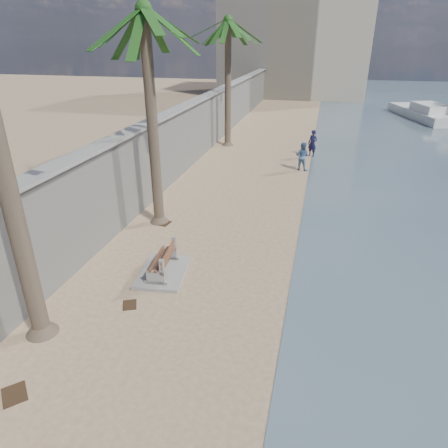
{
  "coord_description": "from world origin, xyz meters",
  "views": [
    {
      "loc": [
        2.47,
        -5.18,
        7.09
      ],
      "look_at": [
        -0.5,
        7.0,
        1.2
      ],
      "focal_mm": 32.0,
      "sensor_mm": 36.0,
      "label": 1
    }
  ],
  "objects_px": {
    "palm_back": "(228,22)",
    "yacht_far": "(422,114)",
    "bench_far": "(163,263)",
    "palm_mid": "(144,13)",
    "person_b": "(302,155)",
    "person_a": "(313,141)"
  },
  "relations": [
    {
      "from": "palm_mid",
      "to": "person_b",
      "type": "distance_m",
      "value": 12.38
    },
    {
      "from": "palm_back",
      "to": "person_a",
      "type": "height_order",
      "value": "palm_back"
    },
    {
      "from": "bench_far",
      "to": "yacht_far",
      "type": "relative_size",
      "value": 0.24
    },
    {
      "from": "palm_mid",
      "to": "yacht_far",
      "type": "distance_m",
      "value": 33.08
    },
    {
      "from": "person_b",
      "to": "yacht_far",
      "type": "height_order",
      "value": "person_b"
    },
    {
      "from": "bench_far",
      "to": "palm_mid",
      "type": "relative_size",
      "value": 0.26
    },
    {
      "from": "bench_far",
      "to": "palm_back",
      "type": "bearing_deg",
      "value": 96.2
    },
    {
      "from": "bench_far",
      "to": "person_a",
      "type": "xyz_separation_m",
      "value": [
        4.13,
        15.72,
        0.59
      ]
    },
    {
      "from": "person_b",
      "to": "palm_mid",
      "type": "bearing_deg",
      "value": 74.72
    },
    {
      "from": "person_b",
      "to": "yacht_far",
      "type": "bearing_deg",
      "value": -101.66
    },
    {
      "from": "bench_far",
      "to": "person_b",
      "type": "distance_m",
      "value": 13.11
    },
    {
      "from": "palm_back",
      "to": "yacht_far",
      "type": "bearing_deg",
      "value": 43.08
    },
    {
      "from": "palm_mid",
      "to": "palm_back",
      "type": "relative_size",
      "value": 0.99
    },
    {
      "from": "palm_back",
      "to": "yacht_far",
      "type": "height_order",
      "value": "palm_back"
    },
    {
      "from": "bench_far",
      "to": "palm_mid",
      "type": "xyz_separation_m",
      "value": [
        -1.66,
        3.79,
        7.44
      ]
    },
    {
      "from": "bench_far",
      "to": "person_b",
      "type": "relative_size",
      "value": 1.26
    },
    {
      "from": "person_b",
      "to": "yacht_far",
      "type": "distance_m",
      "value": 21.97
    },
    {
      "from": "person_a",
      "to": "yacht_far",
      "type": "bearing_deg",
      "value": 90.04
    },
    {
      "from": "bench_far",
      "to": "yacht_far",
      "type": "height_order",
      "value": "yacht_far"
    },
    {
      "from": "person_a",
      "to": "palm_back",
      "type": "bearing_deg",
      "value": -164.1
    },
    {
      "from": "palm_back",
      "to": "person_a",
      "type": "relative_size",
      "value": 4.58
    },
    {
      "from": "palm_mid",
      "to": "person_a",
      "type": "distance_m",
      "value": 14.92
    }
  ]
}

